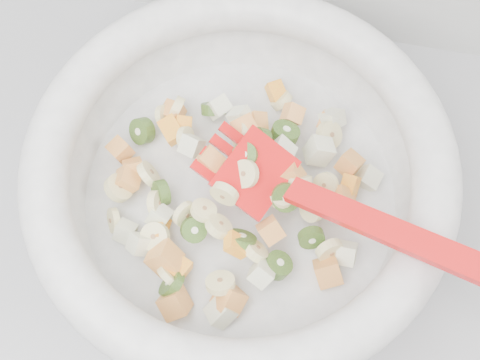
# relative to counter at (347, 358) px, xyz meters

# --- Properties ---
(counter) EXTENTS (2.00, 0.60, 0.90)m
(counter) POSITION_rel_counter_xyz_m (0.00, 0.00, 0.00)
(counter) COLOR gray
(counter) RESTS_ON ground
(mixing_bowl) EXTENTS (0.44, 0.38, 0.15)m
(mixing_bowl) POSITION_rel_counter_xyz_m (-0.19, 0.06, 0.51)
(mixing_bowl) COLOR white
(mixing_bowl) RESTS_ON counter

